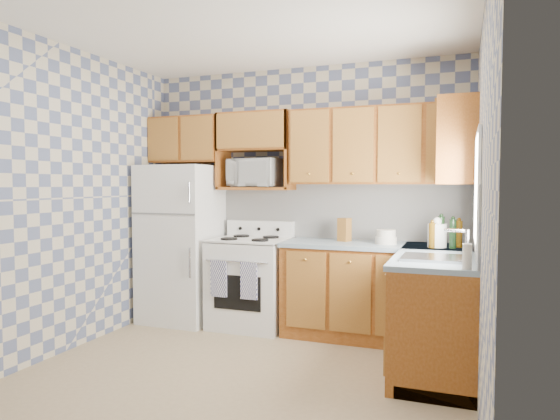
# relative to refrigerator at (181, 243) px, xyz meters

# --- Properties ---
(floor) EXTENTS (3.40, 3.40, 0.00)m
(floor) POSITION_rel_refrigerator_xyz_m (1.27, -1.25, -0.84)
(floor) COLOR #8C7556
(floor) RESTS_ON ground
(back_wall) EXTENTS (3.40, 0.02, 2.70)m
(back_wall) POSITION_rel_refrigerator_xyz_m (1.27, 0.35, 0.51)
(back_wall) COLOR slate
(back_wall) RESTS_ON ground
(right_wall) EXTENTS (0.02, 3.20, 2.70)m
(right_wall) POSITION_rel_refrigerator_xyz_m (2.97, -1.25, 0.51)
(right_wall) COLOR slate
(right_wall) RESTS_ON ground
(backsplash_back) EXTENTS (2.60, 0.02, 0.56)m
(backsplash_back) POSITION_rel_refrigerator_xyz_m (1.68, 0.34, 0.36)
(backsplash_back) COLOR white
(backsplash_back) RESTS_ON back_wall
(backsplash_right) EXTENTS (0.02, 1.60, 0.56)m
(backsplash_right) POSITION_rel_refrigerator_xyz_m (2.96, -0.45, 0.36)
(backsplash_right) COLOR white
(backsplash_right) RESTS_ON right_wall
(refrigerator) EXTENTS (0.75, 0.70, 1.68)m
(refrigerator) POSITION_rel_refrigerator_xyz_m (0.00, 0.00, 0.00)
(refrigerator) COLOR silver
(refrigerator) RESTS_ON floor
(stove_body) EXTENTS (0.76, 0.65, 0.90)m
(stove_body) POSITION_rel_refrigerator_xyz_m (0.80, 0.03, -0.39)
(stove_body) COLOR silver
(stove_body) RESTS_ON floor
(cooktop) EXTENTS (0.76, 0.65, 0.02)m
(cooktop) POSITION_rel_refrigerator_xyz_m (0.80, 0.03, 0.07)
(cooktop) COLOR silver
(cooktop) RESTS_ON stove_body
(backguard) EXTENTS (0.76, 0.08, 0.17)m
(backguard) POSITION_rel_refrigerator_xyz_m (0.80, 0.30, 0.16)
(backguard) COLOR silver
(backguard) RESTS_ON cooktop
(dish_towel_left) EXTENTS (0.17, 0.02, 0.36)m
(dish_towel_left) POSITION_rel_refrigerator_xyz_m (0.62, -0.32, -0.29)
(dish_towel_left) COLOR navy
(dish_towel_left) RESTS_ON stove_body
(dish_towel_right) EXTENTS (0.17, 0.02, 0.36)m
(dish_towel_right) POSITION_rel_refrigerator_xyz_m (0.94, -0.32, -0.29)
(dish_towel_right) COLOR navy
(dish_towel_right) RESTS_ON stove_body
(base_cabinets_back) EXTENTS (1.75, 0.60, 0.88)m
(base_cabinets_back) POSITION_rel_refrigerator_xyz_m (2.10, 0.05, -0.40)
(base_cabinets_back) COLOR #71340D
(base_cabinets_back) RESTS_ON floor
(base_cabinets_right) EXTENTS (0.60, 1.60, 0.88)m
(base_cabinets_right) POSITION_rel_refrigerator_xyz_m (2.67, -0.45, -0.40)
(base_cabinets_right) COLOR #71340D
(base_cabinets_right) RESTS_ON floor
(countertop_back) EXTENTS (1.77, 0.63, 0.04)m
(countertop_back) POSITION_rel_refrigerator_xyz_m (2.10, 0.05, 0.06)
(countertop_back) COLOR slate
(countertop_back) RESTS_ON base_cabinets_back
(countertop_right) EXTENTS (0.63, 1.60, 0.04)m
(countertop_right) POSITION_rel_refrigerator_xyz_m (2.67, -0.45, 0.06)
(countertop_right) COLOR slate
(countertop_right) RESTS_ON base_cabinets_right
(upper_cabinets_back) EXTENTS (1.75, 0.33, 0.74)m
(upper_cabinets_back) POSITION_rel_refrigerator_xyz_m (2.10, 0.19, 1.01)
(upper_cabinets_back) COLOR #71340D
(upper_cabinets_back) RESTS_ON back_wall
(upper_cabinets_fridge) EXTENTS (0.82, 0.33, 0.50)m
(upper_cabinets_fridge) POSITION_rel_refrigerator_xyz_m (-0.02, 0.19, 1.13)
(upper_cabinets_fridge) COLOR #71340D
(upper_cabinets_fridge) RESTS_ON back_wall
(upper_cabinets_right) EXTENTS (0.33, 0.70, 0.74)m
(upper_cabinets_right) POSITION_rel_refrigerator_xyz_m (2.81, 0.00, 1.01)
(upper_cabinets_right) COLOR #71340D
(upper_cabinets_right) RESTS_ON right_wall
(microwave_shelf) EXTENTS (0.80, 0.33, 0.03)m
(microwave_shelf) POSITION_rel_refrigerator_xyz_m (0.80, 0.19, 0.60)
(microwave_shelf) COLOR #71340D
(microwave_shelf) RESTS_ON back_wall
(microwave) EXTENTS (0.57, 0.41, 0.30)m
(microwave) POSITION_rel_refrigerator_xyz_m (0.80, 0.20, 0.76)
(microwave) COLOR silver
(microwave) RESTS_ON microwave_shelf
(sink) EXTENTS (0.48, 0.40, 0.03)m
(sink) POSITION_rel_refrigerator_xyz_m (2.67, -0.80, 0.09)
(sink) COLOR #B7B7BC
(sink) RESTS_ON countertop_right
(window) EXTENTS (0.02, 0.66, 0.86)m
(window) POSITION_rel_refrigerator_xyz_m (2.96, -0.80, 0.61)
(window) COLOR silver
(window) RESTS_ON right_wall
(bottle_0) EXTENTS (0.06, 0.06, 0.27)m
(bottle_0) POSITION_rel_refrigerator_xyz_m (2.68, -0.04, 0.22)
(bottle_0) COLOR black
(bottle_0) RESTS_ON countertop_back
(bottle_1) EXTENTS (0.06, 0.06, 0.26)m
(bottle_1) POSITION_rel_refrigerator_xyz_m (2.78, -0.10, 0.21)
(bottle_1) COLOR black
(bottle_1) RESTS_ON countertop_back
(bottle_2) EXTENTS (0.06, 0.06, 0.24)m
(bottle_2) POSITION_rel_refrigerator_xyz_m (2.83, 0.00, 0.20)
(bottle_2) COLOR #61400B
(bottle_2) RESTS_ON countertop_back
(bottle_3) EXTENTS (0.06, 0.06, 0.22)m
(bottle_3) POSITION_rel_refrigerator_xyz_m (2.61, -0.12, 0.19)
(bottle_3) COLOR #61400B
(bottle_3) RESTS_ON countertop_back
(knife_block) EXTENTS (0.13, 0.13, 0.23)m
(knife_block) POSITION_rel_refrigerator_xyz_m (1.77, 0.12, 0.19)
(knife_block) COLOR brown
(knife_block) RESTS_ON countertop_back
(electric_kettle) EXTENTS (0.17, 0.17, 0.21)m
(electric_kettle) POSITION_rel_refrigerator_xyz_m (2.65, -0.05, 0.18)
(electric_kettle) COLOR silver
(electric_kettle) RESTS_ON countertop_back
(food_containers) EXTENTS (0.20, 0.20, 0.13)m
(food_containers) POSITION_rel_refrigerator_xyz_m (2.19, 0.03, 0.15)
(food_containers) COLOR beige
(food_containers) RESTS_ON countertop_back
(soap_bottle) EXTENTS (0.06, 0.06, 0.17)m
(soap_bottle) POSITION_rel_refrigerator_xyz_m (2.89, -1.20, 0.17)
(soap_bottle) COLOR beige
(soap_bottle) RESTS_ON countertop_right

